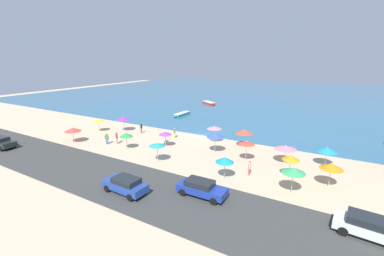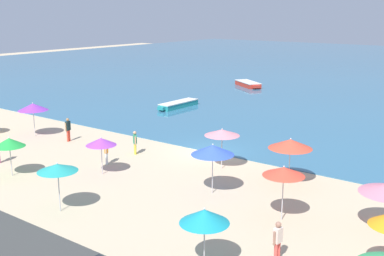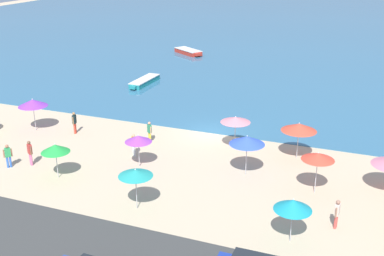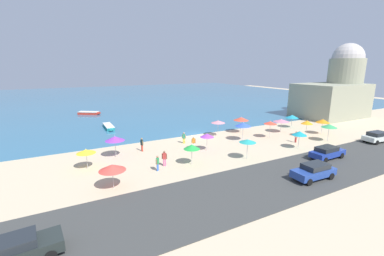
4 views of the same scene
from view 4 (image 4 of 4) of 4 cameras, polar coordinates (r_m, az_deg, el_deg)
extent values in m
plane|color=#C9B390|center=(39.95, 0.75, -1.51)|extent=(160.00, 160.00, 0.00)
cube|color=#32698C|center=(91.28, -16.35, 6.46)|extent=(150.00, 110.00, 0.05)
cube|color=#3B3C3A|center=(26.55, 20.26, -10.24)|extent=(80.00, 8.00, 0.06)
cylinder|color=#B2B2B7|center=(32.44, 3.34, -3.45)|extent=(0.05, 0.05, 1.79)
cone|color=purple|center=(32.15, 3.36, -1.65)|extent=(1.76, 1.76, 0.43)
sphere|color=silver|center=(32.08, 3.37, -1.23)|extent=(0.08, 0.08, 0.08)
cylinder|color=#B2B2B7|center=(31.35, -16.63, -4.40)|extent=(0.05, 0.05, 2.02)
cone|color=purple|center=(31.01, -16.78, -2.24)|extent=(2.24, 2.24, 0.53)
sphere|color=silver|center=(30.94, -16.81, -1.71)|extent=(0.08, 0.08, 0.08)
cylinder|color=#B2B2B7|center=(28.85, -22.31, -6.73)|extent=(0.05, 0.05, 1.73)
cone|color=yellow|center=(28.53, -22.50, -4.81)|extent=(1.92, 1.92, 0.40)
sphere|color=silver|center=(28.46, -22.54, -4.36)|extent=(0.08, 0.08, 0.08)
cylinder|color=#B2B2B7|center=(41.06, 28.02, -1.23)|extent=(0.05, 0.05, 2.06)
cone|color=#379F5B|center=(40.80, 28.21, 0.43)|extent=(2.08, 2.08, 0.47)
sphere|color=silver|center=(40.75, 28.25, 0.79)|extent=(0.08, 0.08, 0.08)
cylinder|color=#B2B2B7|center=(35.86, 22.62, -2.82)|extent=(0.05, 0.05, 1.82)
cone|color=teal|center=(35.58, 22.78, -1.08)|extent=(1.86, 1.86, 0.53)
sphere|color=silver|center=(35.51, 22.83, -0.62)|extent=(0.08, 0.08, 0.08)
cylinder|color=#B2B2B7|center=(43.69, 19.15, 0.25)|extent=(0.05, 0.05, 1.78)
cone|color=#D6788E|center=(43.48, 19.25, 1.58)|extent=(2.48, 2.48, 0.39)
sphere|color=silver|center=(43.44, 19.28, 1.87)|extent=(0.08, 0.08, 0.08)
cylinder|color=#B2B2B7|center=(39.08, 5.78, -0.32)|extent=(0.05, 0.05, 2.12)
cone|color=pink|center=(38.81, 5.83, 1.39)|extent=(2.11, 2.11, 0.36)
sphere|color=silver|center=(38.77, 5.83, 1.70)|extent=(0.08, 0.08, 0.08)
cylinder|color=#B2B2B7|center=(27.82, -0.05, -6.35)|extent=(0.05, 0.05, 1.80)
cone|color=green|center=(27.46, -0.05, -4.19)|extent=(1.78, 1.78, 0.50)
sphere|color=silver|center=(27.38, -0.05, -3.64)|extent=(0.08, 0.08, 0.08)
cylinder|color=#B2B2B7|center=(41.67, 10.78, 0.35)|extent=(0.05, 0.05, 2.08)
cone|color=#D84932|center=(41.41, 10.85, 2.03)|extent=(2.39, 2.39, 0.51)
sphere|color=silver|center=(41.35, 10.87, 2.41)|extent=(0.08, 0.08, 0.08)
cylinder|color=#B2B2B7|center=(29.98, 12.16, -4.93)|extent=(0.05, 0.05, 2.04)
cone|color=teal|center=(29.65, 12.26, -2.82)|extent=(1.90, 1.90, 0.36)
sphere|color=silver|center=(29.59, 12.28, -2.43)|extent=(0.08, 0.08, 0.08)
cylinder|color=#B2B2B7|center=(47.73, 21.24, 1.13)|extent=(0.05, 0.05, 1.76)
cone|color=teal|center=(47.53, 21.35, 2.41)|extent=(2.15, 2.15, 0.51)
sphere|color=silver|center=(47.48, 21.38, 2.75)|extent=(0.08, 0.08, 0.08)
cylinder|color=#B2B2B7|center=(39.64, 16.92, -0.60)|extent=(0.05, 0.05, 2.17)
cone|color=#EF4430|center=(39.37, 17.04, 1.14)|extent=(1.91, 1.91, 0.40)
sphere|color=silver|center=(39.32, 17.06, 1.47)|extent=(0.08, 0.08, 0.08)
cylinder|color=#B2B2B7|center=(42.18, 24.03, -0.46)|extent=(0.05, 0.05, 2.04)
cone|color=orange|center=(41.93, 24.19, 1.18)|extent=(1.72, 1.72, 0.52)
sphere|color=silver|center=(41.87, 24.23, 1.57)|extent=(0.08, 0.08, 0.08)
cylinder|color=#B2B2B7|center=(37.32, 11.21, -1.15)|extent=(0.05, 0.05, 2.15)
cone|color=blue|center=(37.03, 11.30, 0.76)|extent=(2.23, 2.23, 0.51)
sphere|color=silver|center=(36.97, 11.32, 1.19)|extent=(0.08, 0.08, 0.08)
cylinder|color=#B2B2B7|center=(23.63, -17.13, -10.80)|extent=(0.05, 0.05, 1.72)
cone|color=#E4453A|center=(23.22, -17.31, -8.37)|extent=(2.30, 2.30, 0.54)
sphere|color=silver|center=(23.11, -17.36, -7.68)|extent=(0.08, 0.08, 0.08)
cylinder|color=#B2B2B7|center=(45.03, 26.90, -0.03)|extent=(0.05, 0.05, 1.90)
cone|color=orange|center=(44.80, 27.06, 1.43)|extent=(2.08, 2.08, 0.54)
sphere|color=silver|center=(44.74, 27.10, 1.80)|extent=(0.08, 0.08, 0.08)
cylinder|color=#DB4C45|center=(38.76, 21.95, -2.40)|extent=(0.14, 0.14, 0.76)
cylinder|color=#DB4C45|center=(38.64, 22.13, -2.47)|extent=(0.14, 0.14, 0.76)
cube|color=beige|center=(38.53, 22.13, -1.47)|extent=(0.27, 0.39, 0.60)
sphere|color=#9B6C58|center=(38.43, 22.18, -0.85)|extent=(0.22, 0.22, 0.22)
cylinder|color=#9B6C58|center=(38.71, 21.88, -1.46)|extent=(0.09, 0.09, 0.54)
cylinder|color=#9B6C58|center=(38.38, 22.36, -1.63)|extent=(0.09, 0.09, 0.54)
cylinder|color=#E84431|center=(32.68, -10.94, -4.44)|extent=(0.14, 0.14, 0.83)
cylinder|color=#E84431|center=(32.83, -11.10, -4.36)|extent=(0.14, 0.14, 0.83)
cube|color=#16282B|center=(32.54, -11.08, -3.15)|extent=(0.30, 0.40, 0.66)
sphere|color=#97724A|center=(32.41, -11.12, -2.37)|extent=(0.22, 0.22, 0.22)
cylinder|color=#97724A|center=(32.35, -10.86, -3.33)|extent=(0.09, 0.09, 0.59)
cylinder|color=#97724A|center=(32.75, -11.29, -3.14)|extent=(0.09, 0.09, 0.59)
cylinder|color=#DF6495|center=(27.68, -6.30, -7.61)|extent=(0.14, 0.14, 0.82)
cylinder|color=#DF6495|center=(27.65, -5.93, -7.63)|extent=(0.14, 0.14, 0.82)
cube|color=#BF3834|center=(27.41, -6.16, -6.18)|extent=(0.42, 0.38, 0.65)
sphere|color=brown|center=(27.26, -6.18, -5.28)|extent=(0.22, 0.22, 0.22)
cylinder|color=brown|center=(27.47, -6.65, -6.26)|extent=(0.09, 0.09, 0.59)
cylinder|color=brown|center=(27.39, -5.66, -6.30)|extent=(0.09, 0.09, 0.59)
cylinder|color=blue|center=(26.67, -7.56, -8.55)|extent=(0.14, 0.14, 0.76)
cylinder|color=blue|center=(26.52, -7.71, -8.69)|extent=(0.14, 0.14, 0.76)
cube|color=#2D9752|center=(26.35, -7.68, -7.24)|extent=(0.41, 0.41, 0.60)
sphere|color=#A56B50|center=(26.20, -7.71, -6.36)|extent=(0.22, 0.22, 0.22)
cylinder|color=#A56B50|center=(26.57, -7.48, -7.17)|extent=(0.09, 0.09, 0.54)
cylinder|color=#A56B50|center=(26.16, -7.89, -7.52)|extent=(0.09, 0.09, 0.54)
cylinder|color=gold|center=(35.45, -1.95, -2.84)|extent=(0.14, 0.14, 0.75)
cylinder|color=gold|center=(35.40, -1.67, -2.86)|extent=(0.14, 0.14, 0.75)
cube|color=#2F8860|center=(35.24, -1.82, -1.81)|extent=(0.42, 0.40, 0.59)
sphere|color=tan|center=(35.13, -1.82, -1.14)|extent=(0.22, 0.22, 0.22)
cylinder|color=tan|center=(35.31, -2.20, -1.87)|extent=(0.09, 0.09, 0.53)
cylinder|color=tan|center=(35.20, -1.44, -1.91)|extent=(0.09, 0.09, 0.53)
cylinder|color=white|center=(33.24, 0.21, -3.94)|extent=(0.14, 0.14, 0.75)
cylinder|color=white|center=(33.19, 0.51, -3.97)|extent=(0.14, 0.14, 0.75)
cube|color=orange|center=(33.02, 0.36, -2.84)|extent=(0.41, 0.41, 0.60)
sphere|color=tan|center=(32.90, 0.37, -2.13)|extent=(0.22, 0.22, 0.22)
cylinder|color=tan|center=(33.11, -0.03, -2.89)|extent=(0.09, 0.09, 0.54)
cylinder|color=tan|center=(32.97, 0.76, -2.96)|extent=(0.09, 0.09, 0.54)
cube|color=navy|center=(33.30, 27.86, -4.96)|extent=(4.40, 1.75, 0.63)
cube|color=#1E2328|center=(32.97, 27.76, -4.12)|extent=(2.47, 1.52, 0.48)
cylinder|color=black|center=(35.01, 28.08, -4.68)|extent=(0.64, 0.23, 0.64)
cylinder|color=black|center=(34.23, 30.30, -5.33)|extent=(0.64, 0.23, 0.64)
cylinder|color=black|center=(32.63, 25.19, -5.61)|extent=(0.64, 0.23, 0.64)
cylinder|color=black|center=(31.79, 27.50, -6.35)|extent=(0.64, 0.23, 0.64)
cube|color=#244091|center=(26.81, 25.34, -8.90)|extent=(4.34, 1.92, 0.68)
cube|color=#1E2328|center=(26.76, 25.76, -7.64)|extent=(2.46, 1.63, 0.48)
cylinder|color=black|center=(25.41, 24.60, -10.89)|extent=(0.65, 0.25, 0.64)
cylinder|color=black|center=(26.36, 21.86, -9.73)|extent=(0.65, 0.25, 0.64)
cylinder|color=black|center=(27.59, 28.53, -9.39)|extent=(0.65, 0.25, 0.64)
cylinder|color=black|center=(28.47, 25.86, -8.40)|extent=(0.65, 0.25, 0.64)
cube|color=silver|center=(44.23, 35.97, -1.72)|extent=(4.55, 2.16, 0.64)
cube|color=#1E2328|center=(43.92, 35.93, -1.03)|extent=(2.60, 1.78, 0.52)
cylinder|color=black|center=(45.98, 36.00, -1.65)|extent=(0.66, 0.28, 0.64)
cylinder|color=black|center=(43.47, 33.95, -2.11)|extent=(0.66, 0.28, 0.64)
cylinder|color=black|center=(42.63, 35.82, -2.63)|extent=(0.66, 0.28, 0.64)
cube|color=#212827|center=(17.85, -34.61, -21.77)|extent=(4.72, 2.13, 0.67)
cube|color=#1E2328|center=(17.57, -35.67, -20.25)|extent=(2.69, 1.75, 0.50)
cylinder|color=black|center=(18.67, -29.33, -20.66)|extent=(0.66, 0.27, 0.64)
cylinder|color=black|center=(17.28, -28.89, -23.57)|extent=(0.66, 0.27, 0.64)
cube|color=teal|center=(46.24, -18.06, 0.27)|extent=(1.29, 4.72, 0.49)
cube|color=teal|center=(43.77, -17.50, -0.35)|extent=(0.69, 0.45, 0.29)
cube|color=silver|center=(46.18, -18.08, 0.61)|extent=(1.37, 4.72, 0.08)
cube|color=#BA3124|center=(61.23, -22.00, 3.08)|extent=(4.46, 3.74, 0.53)
cube|color=#BA3124|center=(60.17, -20.02, 3.13)|extent=(0.87, 0.99, 0.32)
cube|color=silver|center=(61.18, -22.02, 3.36)|extent=(4.50, 3.80, 0.08)
cube|color=gray|center=(61.24, 28.32, 5.42)|extent=(14.02, 9.68, 6.90)
cylinder|color=gray|center=(64.55, 30.67, 7.76)|extent=(6.93, 6.93, 11.97)
sphere|color=#B5ADA8|center=(64.43, 31.32, 13.04)|extent=(6.24, 6.24, 6.24)
camera|label=1|loc=(36.25, 64.11, 8.27)|focal=24.00mm
camera|label=2|loc=(37.43, 49.49, 7.21)|focal=45.00mm
camera|label=3|loc=(30.20, 61.87, 12.74)|focal=45.00mm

